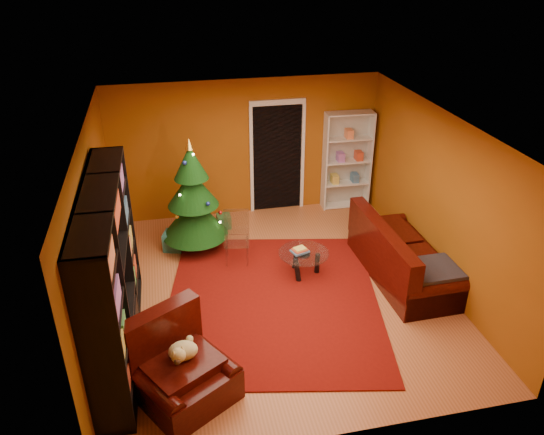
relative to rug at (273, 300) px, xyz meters
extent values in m
cube|color=#A3572F|center=(0.12, 0.26, -0.04)|extent=(5.00, 5.50, 0.05)
cube|color=silver|center=(0.12, 0.26, 2.61)|extent=(5.00, 5.50, 0.05)
cube|color=#974E10|center=(0.12, 3.03, 1.29)|extent=(5.00, 0.05, 2.60)
cube|color=#974E10|center=(-2.40, 0.26, 1.29)|extent=(0.05, 5.50, 2.60)
cube|color=#974E10|center=(2.65, 0.26, 1.29)|extent=(0.05, 5.50, 2.60)
cube|color=#6C0E08|center=(0.00, 0.00, 0.00)|extent=(3.72, 4.12, 0.02)
cube|color=#267679|center=(-1.36, 1.83, 0.15)|extent=(0.40, 0.40, 0.32)
cube|color=#245C2D|center=(-0.41, 2.43, 0.11)|extent=(0.26, 0.26, 0.25)
camera|label=1|loc=(-1.35, -6.24, 4.74)|focal=35.00mm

